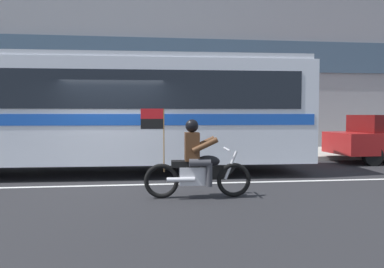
# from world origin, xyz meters

# --- Properties ---
(ground_plane) EXTENTS (60.00, 60.00, 0.00)m
(ground_plane) POSITION_xyz_m (0.00, 0.00, 0.00)
(ground_plane) COLOR black
(sidewalk_curb) EXTENTS (28.00, 3.80, 0.15)m
(sidewalk_curb) POSITION_xyz_m (0.00, 5.10, 0.07)
(sidewalk_curb) COLOR #A39E93
(sidewalk_curb) RESTS_ON ground_plane
(lane_center_stripe) EXTENTS (26.60, 0.14, 0.01)m
(lane_center_stripe) POSITION_xyz_m (0.00, -0.60, 0.00)
(lane_center_stripe) COLOR silver
(lane_center_stripe) RESTS_ON ground_plane
(office_building_facade) EXTENTS (28.00, 0.89, 12.19)m
(office_building_facade) POSITION_xyz_m (0.00, 7.39, 6.10)
(office_building_facade) COLOR gray
(office_building_facade) RESTS_ON ground_plane
(transit_bus) EXTENTS (11.90, 2.94, 3.22)m
(transit_bus) POSITION_xyz_m (-0.63, 1.19, 1.88)
(transit_bus) COLOR silver
(transit_bus) RESTS_ON ground_plane
(motorcycle_with_rider) EXTENTS (2.20, 0.64, 1.78)m
(motorcycle_with_rider) POSITION_xyz_m (1.82, -2.09, 0.67)
(motorcycle_with_rider) COLOR black
(motorcycle_with_rider) RESTS_ON ground_plane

